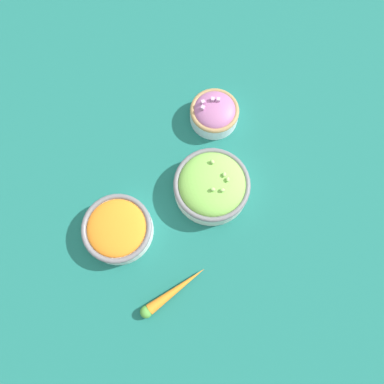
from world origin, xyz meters
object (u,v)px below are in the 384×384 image
Objects in this scene: bowl_lettuce at (212,185)px; bowl_red_onion at (214,112)px; bowl_carrots at (117,229)px; loose_carrot at (172,293)px.

bowl_red_onion is (-0.15, -0.11, -0.00)m from bowl_lettuce.
bowl_carrots is 0.93× the size of loose_carrot.
loose_carrot is at bearing 17.40° from bowl_lettuce.
bowl_lettuce is 0.19m from bowl_red_onion.
bowl_carrots is 0.23m from bowl_lettuce.
bowl_red_onion is at bearing 41.19° from loose_carrot.
bowl_lettuce reaches higher than loose_carrot.
bowl_red_onion reaches higher than loose_carrot.
bowl_carrots is at bearing -27.03° from bowl_lettuce.
bowl_red_onion is at bearing -179.82° from bowl_carrots.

